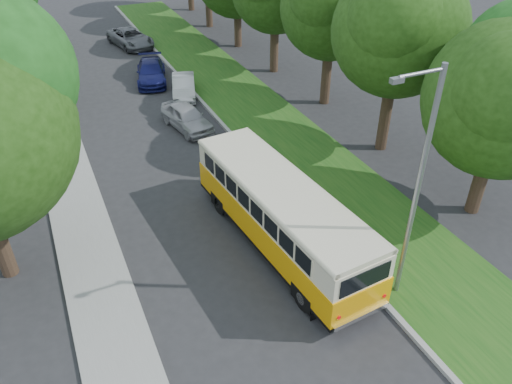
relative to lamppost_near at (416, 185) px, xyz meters
name	(u,v)px	position (x,y,z in m)	size (l,w,h in m)	color
ground	(250,282)	(-4.21, 2.50, -4.37)	(120.00, 120.00, 0.00)	#28282A
curb	(277,185)	(-0.61, 7.50, -4.29)	(0.20, 70.00, 0.15)	gray
grass_verge	(322,174)	(1.74, 7.50, -4.30)	(4.50, 70.00, 0.13)	#194C14
sidewalk	(84,235)	(-9.01, 7.50, -4.31)	(2.20, 70.00, 0.12)	gray
lamppost_near	(416,185)	(0.00, 0.00, 0.00)	(1.71, 0.16, 8.00)	gray
lamppost_far	(37,49)	(-8.91, 18.50, -0.25)	(1.71, 0.16, 7.50)	gray
warning_sign	(61,123)	(-8.71, 14.48, -2.66)	(0.56, 0.10, 2.50)	gray
vintage_bus	(281,216)	(-2.34, 3.82, -2.98)	(2.40, 9.33, 2.77)	#FFA808
car_silver	(187,117)	(-2.43, 14.69, -3.71)	(1.55, 3.85, 1.31)	#A9A9AE
car_white	(184,86)	(-1.22, 18.96, -3.75)	(1.32, 3.77, 1.24)	silver
car_blue	(151,72)	(-2.40, 22.09, -3.72)	(1.80, 4.44, 1.29)	#121652
car_grey	(130,38)	(-1.95, 29.93, -3.71)	(2.20, 4.77, 1.33)	slate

